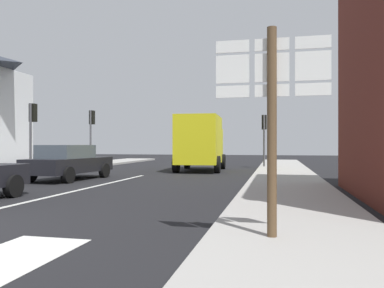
# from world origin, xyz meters

# --- Properties ---
(ground_plane) EXTENTS (80.00, 80.00, 0.00)m
(ground_plane) POSITION_xyz_m (0.00, 10.00, 0.00)
(ground_plane) COLOR black
(sidewalk_right) EXTENTS (2.83, 44.00, 0.14)m
(sidewalk_right) POSITION_xyz_m (6.64, 8.00, 0.07)
(sidewalk_right) COLOR #9E9B96
(sidewalk_right) RESTS_ON ground
(lane_centre_stripe) EXTENTS (0.16, 12.00, 0.01)m
(lane_centre_stripe) POSITION_xyz_m (0.00, 6.00, 0.01)
(lane_centre_stripe) COLOR silver
(lane_centre_stripe) RESTS_ON ground
(lane_turn_arrow) EXTENTS (1.20, 2.20, 0.01)m
(lane_turn_arrow) POSITION_xyz_m (2.87, -1.00, 0.01)
(lane_turn_arrow) COLOR silver
(lane_turn_arrow) RESTS_ON ground
(sedan_far) EXTENTS (2.24, 4.33, 1.47)m
(sedan_far) POSITION_xyz_m (-2.29, 9.26, 0.76)
(sedan_far) COLOR black
(sedan_far) RESTS_ON ground
(delivery_truck) EXTENTS (2.71, 5.11, 3.05)m
(delivery_truck) POSITION_xyz_m (2.09, 15.76, 1.65)
(delivery_truck) COLOR yellow
(delivery_truck) RESTS_ON ground
(route_sign_post) EXTENTS (1.66, 0.14, 3.20)m
(route_sign_post) POSITION_xyz_m (6.20, 0.38, 2.00)
(route_sign_post) COLOR brown
(route_sign_post) RESTS_ON ground
(traffic_light_far_left) EXTENTS (0.30, 0.49, 3.72)m
(traffic_light_far_left) POSITION_xyz_m (-5.53, 17.58, 2.75)
(traffic_light_far_left) COLOR #47474C
(traffic_light_far_left) RESTS_ON ground
(traffic_light_far_right) EXTENTS (0.30, 0.49, 3.34)m
(traffic_light_far_right) POSITION_xyz_m (5.53, 18.91, 2.47)
(traffic_light_far_right) COLOR #47474C
(traffic_light_far_right) RESTS_ON ground
(traffic_light_near_left) EXTENTS (0.30, 0.49, 3.52)m
(traffic_light_near_left) POSITION_xyz_m (-5.53, 11.38, 2.60)
(traffic_light_near_left) COLOR #47474C
(traffic_light_near_left) RESTS_ON ground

